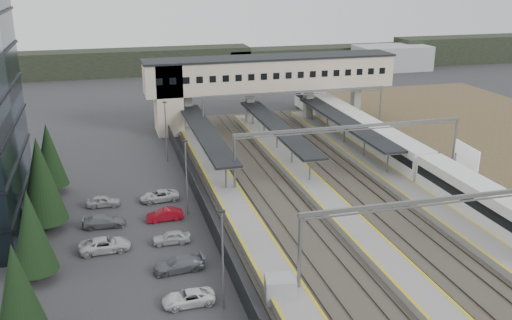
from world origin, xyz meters
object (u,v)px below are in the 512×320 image
object	(u,v)px
relay_cabin_far	(280,290)
billboard	(467,158)
train	(384,144)
footbridge	(254,78)

from	to	relation	value
relay_cabin_far	billboard	bearing A→B (deg)	33.38
train	billboard	world-z (taller)	billboard
train	billboard	size ratio (longest dim) A/B	11.98
footbridge	billboard	size ratio (longest dim) A/B	7.49
train	relay_cabin_far	bearing A→B (deg)	-129.13
train	billboard	bearing A→B (deg)	-58.83
relay_cabin_far	footbridge	distance (m)	52.01
footbridge	billboard	world-z (taller)	footbridge
relay_cabin_far	footbridge	world-z (taller)	footbridge
relay_cabin_far	billboard	distance (m)	35.28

